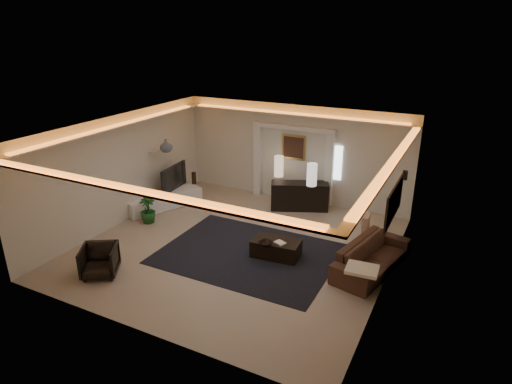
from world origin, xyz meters
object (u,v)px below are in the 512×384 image
at_px(console, 300,196).
at_px(sofa, 372,257).
at_px(coffee_table, 276,248).
at_px(armchair, 100,261).

relative_size(console, sofa, 0.73).
height_order(coffee_table, armchair, armchair).
distance_m(coffee_table, armchair, 3.89).
bearing_deg(coffee_table, armchair, -146.24).
bearing_deg(coffee_table, console, 95.98).
distance_m(sofa, armchair, 5.87).
xyz_separation_m(console, sofa, (2.66, -2.47, -0.07)).
distance_m(console, sofa, 3.63).
bearing_deg(sofa, coffee_table, 113.38).
relative_size(console, coffee_table, 1.49).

